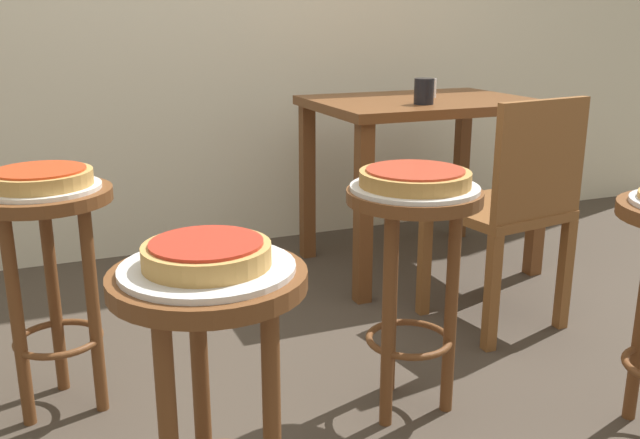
% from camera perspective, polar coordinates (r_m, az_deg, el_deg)
% --- Properties ---
extents(ground_plane, '(6.00, 6.00, 0.00)m').
position_cam_1_polar(ground_plane, '(2.23, 4.07, -13.80)').
color(ground_plane, '#42382D').
extents(stool_middle, '(0.37, 0.37, 0.66)m').
position_cam_1_polar(stool_middle, '(1.38, -8.78, -10.94)').
color(stool_middle, brown).
rests_on(stool_middle, ground_plane).
extents(serving_plate_middle, '(0.33, 0.33, 0.01)m').
position_cam_1_polar(serving_plate_middle, '(1.31, -9.11, -3.91)').
color(serving_plate_middle, silver).
rests_on(serving_plate_middle, stool_middle).
extents(pizza_middle, '(0.24, 0.24, 0.05)m').
position_cam_1_polar(pizza_middle, '(1.30, -9.17, -2.74)').
color(pizza_middle, tan).
rests_on(pizza_middle, serving_plate_middle).
extents(stool_leftside, '(0.37, 0.37, 0.66)m').
position_cam_1_polar(stool_leftside, '(1.97, 7.48, -2.55)').
color(stool_leftside, brown).
rests_on(stool_leftside, ground_plane).
extents(serving_plate_leftside, '(0.35, 0.35, 0.01)m').
position_cam_1_polar(serving_plate_leftside, '(1.92, 7.68, 2.56)').
color(serving_plate_leftside, silver).
rests_on(serving_plate_leftside, stool_leftside).
extents(pizza_leftside, '(0.30, 0.30, 0.05)m').
position_cam_1_polar(pizza_leftside, '(1.91, 7.71, 3.39)').
color(pizza_leftside, '#B78442').
rests_on(pizza_leftside, serving_plate_leftside).
extents(stool_rear, '(0.37, 0.37, 0.66)m').
position_cam_1_polar(stool_rear, '(2.09, -21.13, -2.38)').
color(stool_rear, brown).
rests_on(stool_rear, ground_plane).
extents(serving_plate_rear, '(0.31, 0.31, 0.01)m').
position_cam_1_polar(serving_plate_rear, '(2.04, -21.64, 2.42)').
color(serving_plate_rear, white).
rests_on(serving_plate_rear, stool_rear).
extents(pizza_rear, '(0.27, 0.27, 0.05)m').
position_cam_1_polar(pizza_rear, '(2.04, -21.72, 3.19)').
color(pizza_rear, tan).
rests_on(pizza_rear, serving_plate_rear).
extents(dining_table, '(0.95, 0.70, 0.76)m').
position_cam_1_polar(dining_table, '(3.15, 8.20, 7.35)').
color(dining_table, brown).
rests_on(dining_table, ground_plane).
extents(cup_near_edge, '(0.08, 0.08, 0.10)m').
position_cam_1_polar(cup_near_edge, '(2.94, 8.42, 10.24)').
color(cup_near_edge, black).
rests_on(cup_near_edge, dining_table).
extents(condiment_shaker, '(0.04, 0.04, 0.08)m').
position_cam_1_polar(condiment_shaker, '(3.20, 9.04, 10.48)').
color(condiment_shaker, white).
rests_on(condiment_shaker, dining_table).
extents(wooden_chair, '(0.46, 0.46, 0.85)m').
position_cam_1_polar(wooden_chair, '(2.58, 15.25, 1.13)').
color(wooden_chair, brown).
rests_on(wooden_chair, ground_plane).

